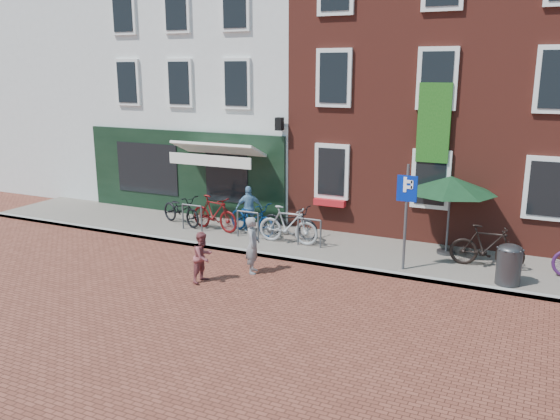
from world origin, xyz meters
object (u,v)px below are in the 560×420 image
at_px(parking_sign, 406,203).
at_px(bicycle_2, 252,218).
at_px(bicycle_0, 181,210).
at_px(bicycle_5, 487,247).
at_px(woman, 253,245).
at_px(bicycle_3, 288,225).
at_px(parasol, 451,181).
at_px(bicycle_1, 215,213).
at_px(litter_bin, 509,262).
at_px(bicycle_4, 290,221).
at_px(cafe_person, 249,208).
at_px(boy, 203,257).

bearing_deg(parking_sign, bicycle_2, 166.01).
relative_size(bicycle_0, bicycle_5, 1.03).
height_order(woman, bicycle_3, woman).
relative_size(parasol, bicycle_1, 1.32).
bearing_deg(woman, bicycle_0, 35.27).
distance_m(litter_bin, bicycle_1, 8.79).
bearing_deg(parking_sign, bicycle_4, 160.28).
bearing_deg(bicycle_4, cafe_person, 90.68).
distance_m(litter_bin, bicycle_4, 6.40).
bearing_deg(bicycle_2, bicycle_5, -73.18).
height_order(bicycle_4, bicycle_5, bicycle_5).
bearing_deg(parasol, bicycle_5, -32.73).
bearing_deg(bicycle_4, parasol, -77.64).
bearing_deg(bicycle_0, bicycle_4, -67.54).
relative_size(woman, bicycle_3, 0.79).
distance_m(parasol, cafe_person, 6.18).
height_order(woman, bicycle_4, woman).
bearing_deg(parasol, bicycle_0, -175.85).
bearing_deg(bicycle_1, bicycle_3, -84.77).
bearing_deg(bicycle_2, boy, -150.79).
relative_size(cafe_person, bicycle_2, 0.75).
distance_m(bicycle_2, bicycle_5, 6.90).
height_order(woman, bicycle_0, woman).
bearing_deg(cafe_person, woman, 86.74).
bearing_deg(boy, bicycle_3, -4.28).
relative_size(cafe_person, bicycle_5, 0.77).
bearing_deg(woman, litter_bin, -95.29).
bearing_deg(boy, bicycle_4, 0.13).
relative_size(boy, bicycle_2, 0.66).
bearing_deg(bicycle_0, litter_bin, -76.69).
distance_m(bicycle_3, bicycle_5, 5.46).
xyz_separation_m(woman, bicycle_5, (5.35, 2.68, -0.08)).
relative_size(bicycle_3, bicycle_4, 0.97).
height_order(parasol, cafe_person, parasol).
height_order(parasol, bicycle_3, parasol).
bearing_deg(parking_sign, bicycle_3, 167.75).
height_order(bicycle_0, bicycle_2, same).
bearing_deg(bicycle_4, woman, -166.97).
distance_m(parking_sign, bicycle_0, 7.79).
distance_m(parking_sign, parasol, 1.97).
xyz_separation_m(cafe_person, bicycle_3, (1.69, -0.74, -0.16)).
relative_size(woman, boy, 1.16).
bearing_deg(parasol, cafe_person, -177.48).
bearing_deg(bicycle_5, bicycle_4, 84.05).
height_order(parking_sign, bicycle_3, parking_sign).
relative_size(bicycle_0, bicycle_4, 1.00).
bearing_deg(bicycle_0, boy, -119.38).
distance_m(litter_bin, woman, 6.18).
relative_size(parking_sign, parasol, 1.11).
distance_m(bicycle_2, bicycle_4, 1.24).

